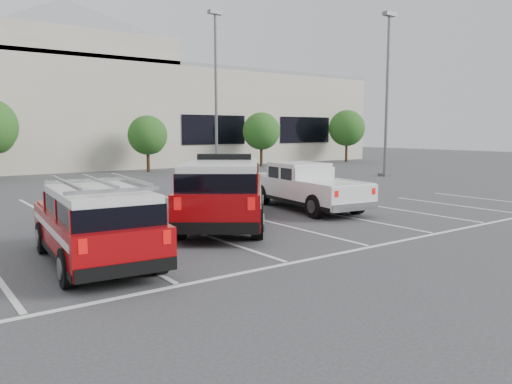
{
  "coord_description": "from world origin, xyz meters",
  "views": [
    {
      "loc": [
        -9.6,
        -11.07,
        2.9
      ],
      "look_at": [
        -0.72,
        1.14,
        1.05
      ],
      "focal_mm": 35.0,
      "sensor_mm": 36.0,
      "label": 1
    }
  ],
  "objects_px": {
    "tree_right": "(262,132)",
    "light_pole_mid": "(216,94)",
    "light_pole_right": "(387,95)",
    "fire_chief_suv": "(223,197)",
    "tree_mid_right": "(149,137)",
    "tree_far_right": "(347,129)",
    "convention_building": "(40,108)",
    "white_pickup": "(306,191)",
    "ladder_suv": "(96,230)"
  },
  "relations": [
    {
      "from": "tree_right",
      "to": "light_pole_mid",
      "type": "xyz_separation_m",
      "value": [
        -8.09,
        -6.05,
        2.41
      ]
    },
    {
      "from": "light_pole_right",
      "to": "fire_chief_suv",
      "type": "height_order",
      "value": "light_pole_right"
    },
    {
      "from": "tree_mid_right",
      "to": "tree_right",
      "type": "xyz_separation_m",
      "value": [
        10.0,
        0.0,
        0.27
      ]
    },
    {
      "from": "tree_far_right",
      "to": "light_pole_mid",
      "type": "bearing_deg",
      "value": -161.52
    },
    {
      "from": "convention_building",
      "to": "white_pickup",
      "type": "xyz_separation_m",
      "value": [
        2.6,
        -29.08,
        -4.04
      ]
    },
    {
      "from": "tree_far_right",
      "to": "white_pickup",
      "type": "relative_size",
      "value": 0.84
    },
    {
      "from": "tree_mid_right",
      "to": "fire_chief_suv",
      "type": "relative_size",
      "value": 0.63
    },
    {
      "from": "tree_far_right",
      "to": "ladder_suv",
      "type": "height_order",
      "value": "tree_far_right"
    },
    {
      "from": "light_pole_right",
      "to": "light_pole_mid",
      "type": "bearing_deg",
      "value": 146.31
    },
    {
      "from": "light_pole_right",
      "to": "ladder_suv",
      "type": "relative_size",
      "value": 2.06
    },
    {
      "from": "tree_mid_right",
      "to": "convention_building",
      "type": "bearing_deg",
      "value": 116.57
    },
    {
      "from": "convention_building",
      "to": "tree_right",
      "type": "distance_m",
      "value": 17.96
    },
    {
      "from": "light_pole_mid",
      "to": "ladder_suv",
      "type": "relative_size",
      "value": 2.06
    },
    {
      "from": "tree_right",
      "to": "light_pole_mid",
      "type": "bearing_deg",
      "value": -143.23
    },
    {
      "from": "convention_building",
      "to": "tree_mid_right",
      "type": "height_order",
      "value": "convention_building"
    },
    {
      "from": "tree_mid_right",
      "to": "light_pole_mid",
      "type": "distance_m",
      "value": 6.88
    },
    {
      "from": "tree_right",
      "to": "white_pickup",
      "type": "height_order",
      "value": "tree_right"
    },
    {
      "from": "convention_building",
      "to": "fire_chief_suv",
      "type": "distance_m",
      "value": 30.46
    },
    {
      "from": "fire_chief_suv",
      "to": "tree_far_right",
      "type": "bearing_deg",
      "value": 73.89
    },
    {
      "from": "convention_building",
      "to": "ladder_suv",
      "type": "distance_m",
      "value": 33.1
    },
    {
      "from": "tree_far_right",
      "to": "light_pole_right",
      "type": "relative_size",
      "value": 0.47
    },
    {
      "from": "light_pole_right",
      "to": "tree_right",
      "type": "bearing_deg",
      "value": 94.31
    },
    {
      "from": "light_pole_right",
      "to": "fire_chief_suv",
      "type": "distance_m",
      "value": 19.87
    },
    {
      "from": "light_pole_mid",
      "to": "convention_building",
      "type": "bearing_deg",
      "value": 113.26
    },
    {
      "from": "convention_building",
      "to": "light_pole_mid",
      "type": "distance_m",
      "value": 17.27
    },
    {
      "from": "white_pickup",
      "to": "light_pole_right",
      "type": "bearing_deg",
      "value": 36.05
    },
    {
      "from": "convention_building",
      "to": "tree_right",
      "type": "xyz_separation_m",
      "value": [
        14.91,
        -9.82,
        -1.95
      ]
    },
    {
      "from": "tree_right",
      "to": "fire_chief_suv",
      "type": "height_order",
      "value": "tree_right"
    },
    {
      "from": "tree_far_right",
      "to": "fire_chief_suv",
      "type": "xyz_separation_m",
      "value": [
        -26.63,
        -20.35,
        -2.15
      ]
    },
    {
      "from": "tree_mid_right",
      "to": "light_pole_right",
      "type": "xyz_separation_m",
      "value": [
        10.91,
        -12.05,
        2.68
      ]
    },
    {
      "from": "light_pole_mid",
      "to": "light_pole_right",
      "type": "bearing_deg",
      "value": -33.69
    },
    {
      "from": "tree_mid_right",
      "to": "tree_far_right",
      "type": "bearing_deg",
      "value": 0.0
    },
    {
      "from": "convention_building",
      "to": "tree_mid_right",
      "type": "bearing_deg",
      "value": -63.43
    },
    {
      "from": "tree_mid_right",
      "to": "white_pickup",
      "type": "relative_size",
      "value": 0.69
    },
    {
      "from": "tree_right",
      "to": "tree_far_right",
      "type": "relative_size",
      "value": 0.91
    },
    {
      "from": "tree_right",
      "to": "light_pole_right",
      "type": "xyz_separation_m",
      "value": [
        0.91,
        -12.05,
        2.41
      ]
    },
    {
      "from": "tree_mid_right",
      "to": "light_pole_right",
      "type": "relative_size",
      "value": 0.39
    },
    {
      "from": "tree_far_right",
      "to": "ladder_suv",
      "type": "bearing_deg",
      "value": -144.31
    },
    {
      "from": "light_pole_mid",
      "to": "light_pole_right",
      "type": "height_order",
      "value": "same"
    },
    {
      "from": "convention_building",
      "to": "ladder_suv",
      "type": "xyz_separation_m",
      "value": [
        -6.31,
        -32.25,
        -3.96
      ]
    },
    {
      "from": "tree_right",
      "to": "light_pole_mid",
      "type": "distance_m",
      "value": 10.38
    },
    {
      "from": "tree_far_right",
      "to": "light_pole_mid",
      "type": "xyz_separation_m",
      "value": [
        -18.09,
        -6.05,
        2.14
      ]
    },
    {
      "from": "tree_far_right",
      "to": "tree_right",
      "type": "bearing_deg",
      "value": -180.0
    },
    {
      "from": "tree_right",
      "to": "ladder_suv",
      "type": "bearing_deg",
      "value": -133.42
    },
    {
      "from": "fire_chief_suv",
      "to": "white_pickup",
      "type": "height_order",
      "value": "fire_chief_suv"
    },
    {
      "from": "convention_building",
      "to": "tree_far_right",
      "type": "bearing_deg",
      "value": -21.51
    },
    {
      "from": "tree_mid_right",
      "to": "tree_right",
      "type": "distance_m",
      "value": 10.0
    },
    {
      "from": "convention_building",
      "to": "tree_far_right",
      "type": "xyz_separation_m",
      "value": [
        24.91,
        -9.82,
        -1.68
      ]
    },
    {
      "from": "light_pole_right",
      "to": "white_pickup",
      "type": "relative_size",
      "value": 1.78
    },
    {
      "from": "ladder_suv",
      "to": "light_pole_mid",
      "type": "bearing_deg",
      "value": 56.63
    }
  ]
}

